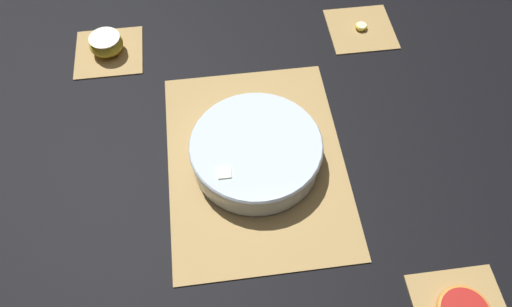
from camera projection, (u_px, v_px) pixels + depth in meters
ground_plane at (256, 162)px, 1.00m from camera, size 6.00×6.00×0.00m
bamboo_mat_center at (256, 161)px, 1.00m from camera, size 0.48×0.35×0.01m
coaster_mat_near_left at (109, 52)px, 1.17m from camera, size 0.16×0.16×0.01m
coaster_mat_far_left at (361, 29)px, 1.21m from camera, size 0.16×0.16×0.01m
fruit_salad_bowl at (256, 151)px, 0.97m from camera, size 0.26×0.26×0.06m
apple_half at (106, 44)px, 1.15m from camera, size 0.08×0.08×0.04m
banana_coin_single at (361, 26)px, 1.21m from camera, size 0.03×0.03×0.01m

